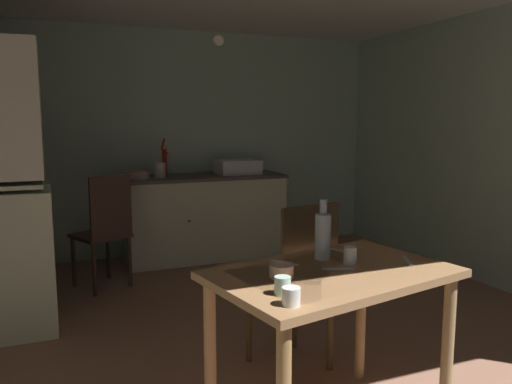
% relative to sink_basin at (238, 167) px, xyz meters
% --- Properties ---
extents(ground_plane, '(5.38, 5.38, 0.00)m').
position_rel_sink_basin_xyz_m(ground_plane, '(-0.51, -1.79, -0.95)').
color(ground_plane, '#926751').
extents(wall_back, '(4.48, 0.10, 2.38)m').
position_rel_sink_basin_xyz_m(wall_back, '(-0.51, 0.37, 0.24)').
color(wall_back, '#B1CCB5').
rests_on(wall_back, ground).
extents(wall_right, '(0.10, 4.32, 2.38)m').
position_rel_sink_basin_xyz_m(wall_right, '(1.73, -1.79, 0.24)').
color(wall_right, '#B2CBB3').
rests_on(wall_right, ground).
extents(counter_cabinet, '(1.65, 0.64, 0.87)m').
position_rel_sink_basin_xyz_m(counter_cabinet, '(-0.38, -0.00, -0.51)').
color(counter_cabinet, beige).
rests_on(counter_cabinet, ground).
extents(sink_basin, '(0.44, 0.34, 0.15)m').
position_rel_sink_basin_xyz_m(sink_basin, '(0.00, 0.00, 0.00)').
color(sink_basin, white).
rests_on(sink_basin, counter_cabinet).
extents(hand_pump, '(0.05, 0.27, 0.39)m').
position_rel_sink_basin_xyz_m(hand_pump, '(-0.77, 0.05, 0.09)').
color(hand_pump, '#B21E19').
rests_on(hand_pump, counter_cabinet).
extents(mixing_bowl_counter, '(0.24, 0.24, 0.07)m').
position_rel_sink_basin_xyz_m(mixing_bowl_counter, '(-1.07, -0.05, -0.04)').
color(mixing_bowl_counter, tan).
rests_on(mixing_bowl_counter, counter_cabinet).
extents(stoneware_crock, '(0.11, 0.11, 0.15)m').
position_rel_sink_basin_xyz_m(stoneware_crock, '(-0.84, -0.03, -0.00)').
color(stoneware_crock, beige).
rests_on(stoneware_crock, counter_cabinet).
extents(dining_table, '(1.18, 0.88, 0.77)m').
position_rel_sink_basin_xyz_m(dining_table, '(-0.69, -3.13, -0.29)').
color(dining_table, '#996F47').
rests_on(dining_table, ground).
extents(chair_far_side, '(0.47, 0.47, 0.99)m').
position_rel_sink_basin_xyz_m(chair_far_side, '(-0.58, -2.57, -0.43)').
color(chair_far_side, '#4D371E').
rests_on(chair_far_side, ground).
extents(chair_by_counter, '(0.53, 0.53, 0.99)m').
position_rel_sink_basin_xyz_m(chair_by_counter, '(-1.44, -0.66, -0.43)').
color(chair_by_counter, '#483025').
rests_on(chair_by_counter, ground).
extents(serving_bowl_wide, '(0.10, 0.10, 0.06)m').
position_rel_sink_basin_xyz_m(serving_bowl_wide, '(-0.94, -3.14, -0.15)').
color(serving_bowl_wide, tan).
rests_on(serving_bowl_wide, dining_table).
extents(mug_dark, '(0.06, 0.06, 0.08)m').
position_rel_sink_basin_xyz_m(mug_dark, '(-0.56, -3.08, -0.13)').
color(mug_dark, white).
rests_on(mug_dark, dining_table).
extents(mug_tall, '(0.07, 0.07, 0.07)m').
position_rel_sink_basin_xyz_m(mug_tall, '(-1.05, -3.45, -0.14)').
color(mug_tall, white).
rests_on(mug_tall, dining_table).
extents(teacup_cream, '(0.06, 0.06, 0.07)m').
position_rel_sink_basin_xyz_m(teacup_cream, '(-1.03, -3.33, -0.14)').
color(teacup_cream, '#ADD1C1').
rests_on(teacup_cream, dining_table).
extents(glass_bottle, '(0.08, 0.08, 0.29)m').
position_rel_sink_basin_xyz_m(glass_bottle, '(-0.64, -2.95, -0.06)').
color(glass_bottle, '#B7BCC1').
rests_on(glass_bottle, dining_table).
extents(table_knife, '(0.07, 0.18, 0.00)m').
position_rel_sink_basin_xyz_m(table_knife, '(-0.48, -2.87, -0.17)').
color(table_knife, silver).
rests_on(table_knife, dining_table).
extents(teaspoon_near_bowl, '(0.14, 0.08, 0.00)m').
position_rel_sink_basin_xyz_m(teaspoon_near_bowl, '(-0.66, -3.13, -0.17)').
color(teaspoon_near_bowl, beige).
rests_on(teaspoon_near_bowl, dining_table).
extents(teaspoon_by_cup, '(0.09, 0.15, 0.00)m').
position_rel_sink_basin_xyz_m(teaspoon_by_cup, '(-0.28, -3.14, -0.17)').
color(teaspoon_by_cup, beige).
rests_on(teaspoon_by_cup, dining_table).
extents(serving_spoon, '(0.10, 0.14, 0.00)m').
position_rel_sink_basin_xyz_m(serving_spoon, '(-0.84, -2.94, -0.17)').
color(serving_spoon, beige).
rests_on(serving_spoon, dining_table).
extents(pendant_bulb, '(0.08, 0.08, 0.08)m').
position_rel_sink_basin_xyz_m(pendant_bulb, '(-0.66, -1.44, 1.06)').
color(pendant_bulb, '#F9EFCC').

